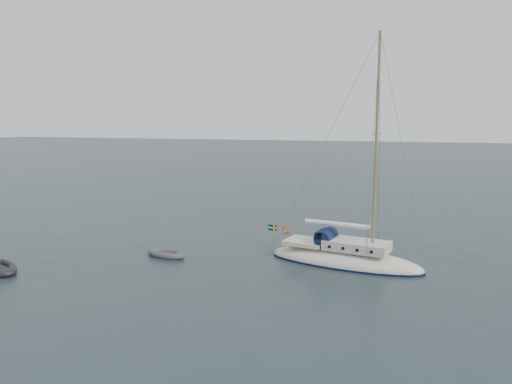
# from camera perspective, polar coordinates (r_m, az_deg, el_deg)

# --- Properties ---
(ground) EXTENTS (300.00, 300.00, 0.00)m
(ground) POSITION_cam_1_polar(r_m,az_deg,el_deg) (28.70, 2.49, -8.42)
(ground) COLOR black
(ground) RESTS_ON ground
(sailboat) EXTENTS (9.44, 2.83, 13.45)m
(sailboat) POSITION_cam_1_polar(r_m,az_deg,el_deg) (29.21, 10.13, -6.18)
(sailboat) COLOR beige
(sailboat) RESTS_ON ground
(dinghy) EXTENTS (2.67, 1.21, 0.38)m
(dinghy) POSITION_cam_1_polar(r_m,az_deg,el_deg) (30.93, -10.24, -6.97)
(dinghy) COLOR #454649
(dinghy) RESTS_ON ground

